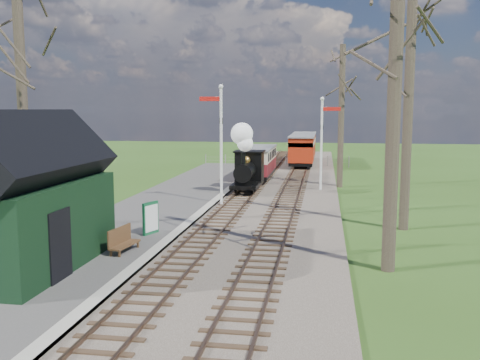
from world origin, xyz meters
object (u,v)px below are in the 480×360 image
object	(u,v)px
coach	(259,161)
semaphore_far	(323,136)
semaphore_near	(220,136)
bench	(122,240)
red_carriage_a	(302,150)
person	(82,237)
red_carriage_b	(304,146)
locomotive	(247,162)
sign_board	(151,218)
station_shed	(28,200)

from	to	relation	value
coach	semaphore_far	bearing A→B (deg)	-44.80
semaphore_far	coach	distance (m)	6.47
semaphore_near	bench	distance (m)	10.41
semaphore_far	bench	distance (m)	17.39
red_carriage_a	person	xyz separation A→B (m)	(-5.71, -29.96, -0.60)
red_carriage_a	red_carriage_b	size ratio (longest dim) A/B	1.00
semaphore_far	locomotive	size ratio (longest dim) A/B	1.41
semaphore_far	person	xyz separation A→B (m)	(-7.49, -16.99, -2.42)
sign_board	station_shed	bearing A→B (deg)	-114.88
locomotive	bench	xyz separation A→B (m)	(-2.21, -14.14, -1.29)
red_carriage_b	bench	size ratio (longest dim) A/B	3.46
bench	person	distance (m)	1.49
coach	person	bearing A→B (deg)	-98.30
station_shed	person	bearing A→B (deg)	40.40
locomotive	sign_board	distance (m)	11.74
semaphore_far	bench	xyz separation A→B (m)	(-6.60, -15.86, -2.76)
sign_board	bench	bearing A→B (deg)	-93.09
person	sign_board	bearing A→B (deg)	-31.86
semaphore_far	bench	world-z (taller)	semaphore_far
red_carriage_b	person	bearing A→B (deg)	-99.15
coach	red_carriage_a	bearing A→B (deg)	73.22
locomotive	coach	world-z (taller)	locomotive
red_carriage_b	semaphore_far	bearing A→B (deg)	-84.51
station_shed	locomotive	bearing A→B (deg)	75.26
station_shed	sign_board	distance (m)	5.47
sign_board	bench	xyz separation A→B (m)	(-0.14, -2.64, -0.23)
red_carriage_a	coach	bearing A→B (deg)	-106.78
semaphore_near	semaphore_far	distance (m)	7.91
semaphore_near	bench	world-z (taller)	semaphore_near
semaphore_near	semaphore_far	world-z (taller)	semaphore_near
semaphore_far	coach	bearing A→B (deg)	135.20
semaphore_far	sign_board	distance (m)	14.92
red_carriage_b	red_carriage_a	bearing A→B (deg)	-90.00
station_shed	bench	bearing A→B (deg)	45.96
locomotive	person	world-z (taller)	locomotive
semaphore_near	semaphore_far	xyz separation A→B (m)	(5.14, 6.00, -0.27)
coach	bench	distance (m)	20.34
coach	person	size ratio (longest dim) A/B	4.41
coach	semaphore_near	bearing A→B (deg)	-94.25
station_shed	person	xyz separation A→B (m)	(1.19, 1.01, -1.33)
semaphore_near	locomotive	size ratio (longest dim) A/B	1.54
station_shed	red_carriage_b	xyz separation A→B (m)	(6.90, 36.47, -0.73)
coach	person	world-z (taller)	coach
locomotive	coach	distance (m)	6.08
red_carriage_a	person	distance (m)	30.51
locomotive	sign_board	world-z (taller)	locomotive
red_carriage_a	bench	distance (m)	29.24
red_carriage_a	red_carriage_b	distance (m)	5.50
coach	red_carriage_b	xyz separation A→B (m)	(2.60, 14.12, 0.15)
locomotive	sign_board	xyz separation A→B (m)	(-2.07, -11.50, -1.06)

